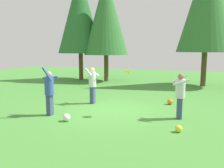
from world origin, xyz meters
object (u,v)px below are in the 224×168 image
(ball_yellow, at_px, (179,129))
(ball_white, at_px, (67,117))
(tree_left, at_px, (106,15))
(person_catcher, at_px, (180,92))
(ball_orange, at_px, (170,102))
(tree_far_left, at_px, (80,13))
(person_bystander, at_px, (92,82))
(person_thrower, at_px, (49,89))
(tree_right, at_px, (208,0))
(frisbee, at_px, (128,72))

(ball_yellow, xyz_separation_m, ball_white, (-3.77, -0.31, 0.03))
(tree_left, bearing_deg, person_catcher, -52.54)
(ball_orange, xyz_separation_m, tree_far_left, (-8.16, 6.39, 5.23))
(person_bystander, height_order, tree_far_left, tree_far_left)
(ball_orange, relative_size, tree_left, 0.03)
(tree_left, bearing_deg, person_thrower, -79.31)
(tree_right, relative_size, tree_far_left, 1.06)
(person_thrower, xyz_separation_m, tree_left, (-1.85, 9.81, 4.07))
(person_thrower, xyz_separation_m, ball_yellow, (4.77, -0.12, -0.90))
(ball_orange, height_order, tree_right, tree_right)
(tree_far_left, bearing_deg, tree_left, -2.25)
(person_catcher, height_order, tree_far_left, tree_far_left)
(ball_yellow, bearing_deg, ball_orange, 102.05)
(frisbee, distance_m, ball_yellow, 2.79)
(person_catcher, height_order, frisbee, frisbee)
(person_bystander, height_order, tree_left, tree_left)
(person_bystander, relative_size, tree_right, 0.18)
(tree_left, xyz_separation_m, tree_far_left, (-2.31, 0.09, 0.28))
(tree_right, bearing_deg, tree_far_left, -179.82)
(person_thrower, xyz_separation_m, person_bystander, (0.62, 2.39, -0.01))
(tree_left, bearing_deg, tree_right, 0.97)
(person_bystander, relative_size, frisbee, 4.56)
(person_catcher, xyz_separation_m, frisbee, (-1.87, -0.32, 0.69))
(ball_orange, relative_size, ball_white, 0.94)
(ball_yellow, distance_m, ball_orange, 3.72)
(ball_orange, xyz_separation_m, ball_white, (-2.99, -3.94, 0.01))
(ball_white, bearing_deg, person_bystander, 97.75)
(person_bystander, distance_m, ball_yellow, 4.93)
(tree_left, bearing_deg, ball_white, -74.41)
(person_catcher, xyz_separation_m, tree_far_left, (-8.80, 8.56, 4.38))
(person_bystander, bearing_deg, ball_orange, 50.70)
(person_thrower, bearing_deg, ball_yellow, -21.92)
(person_thrower, relative_size, tree_left, 0.23)
(person_thrower, relative_size, ball_yellow, 8.48)
(person_thrower, height_order, tree_far_left, tree_far_left)
(ball_white, distance_m, tree_right, 12.51)
(person_thrower, xyz_separation_m, frisbee, (2.77, 1.03, 0.66))
(tree_right, bearing_deg, tree_left, -179.03)
(person_bystander, height_order, ball_white, person_bystander)
(frisbee, bearing_deg, tree_far_left, 127.99)
(ball_orange, distance_m, ball_white, 4.95)
(tree_left, bearing_deg, person_bystander, -71.56)
(ball_white, bearing_deg, person_catcher, 26.08)
(person_catcher, bearing_deg, tree_left, -62.14)
(person_catcher, distance_m, ball_yellow, 1.71)
(person_catcher, distance_m, ball_white, 4.13)
(person_catcher, bearing_deg, frisbee, -0.00)
(tree_right, distance_m, tree_left, 7.17)
(person_thrower, bearing_deg, ball_white, -43.55)
(person_bystander, distance_m, tree_right, 10.03)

